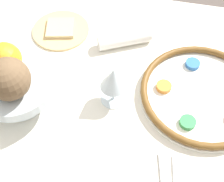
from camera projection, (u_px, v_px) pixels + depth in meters
The scene contains 9 objects.
ground_plane at pixel (118, 175), 1.50m from camera, with size 8.00×8.00×0.00m, color #564C47.
dining_table at pixel (120, 142), 1.21m from camera, with size 1.31×0.87×0.71m.
seder_plate at pixel (202, 94), 0.89m from camera, with size 0.36×0.36×0.03m.
wine_glass at pixel (113, 80), 0.82m from camera, with size 0.07×0.07×0.13m.
fruit_stand at pixel (15, 86), 0.83m from camera, with size 0.22×0.22×0.10m.
orange_fruit at pixel (5, 59), 0.80m from camera, with size 0.09×0.09×0.09m.
coconut at pixel (9, 79), 0.75m from camera, with size 0.11×0.11×0.11m.
bread_plate at pixel (61, 30), 1.06m from camera, with size 0.19×0.19×0.02m.
napkin_roll at pixel (124, 39), 1.01m from camera, with size 0.17×0.12×0.05m.
Camera 1 is at (-0.08, 0.53, 1.45)m, focal length 50.00 mm.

